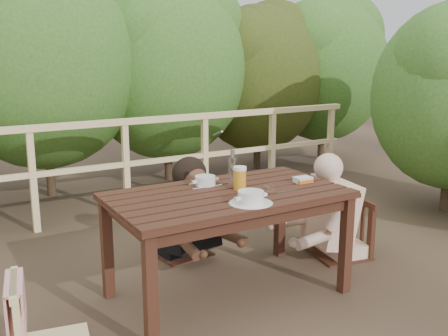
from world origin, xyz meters
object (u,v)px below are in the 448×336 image
soup_near (251,198)px  soup_far (205,182)px  woman (178,178)px  butter_tub (303,181)px  table (228,245)px  chair_left (49,280)px  chair_far (180,205)px  tumbler (269,191)px  chair_right (340,203)px  diner_right (345,171)px  beer_glass (240,179)px  bottle (232,169)px

soup_near → soup_far: bearing=94.2°
woman → butter_tub: size_ratio=10.26×
table → woman: bearing=87.8°
chair_left → soup_near: size_ratio=3.07×
chair_far → soup_far: 0.69m
chair_far → tumbler: bearing=-87.6°
chair_right → butter_tub: chair_right is taller
woman → diner_right: bearing=140.9°
soup_far → butter_tub: bearing=-24.1°
table → butter_tub: size_ratio=12.47×
beer_glass → bottle: size_ratio=0.64×
bottle → beer_glass: bearing=-94.6°
chair_far → soup_near: size_ratio=3.13×
chair_far → chair_right: size_ratio=0.96×
table → bottle: (0.11, 0.13, 0.50)m
soup_far → bottle: size_ratio=0.90×
soup_near → butter_tub: soup_near is taller
table → bottle: 0.53m
soup_near → soup_far: (-0.04, 0.53, -0.01)m
table → diner_right: diner_right is taller
woman → table: bearing=79.7°
woman → soup_far: size_ratio=5.33×
soup_far → butter_tub: soup_far is taller
tumbler → table: bearing=141.3°
chair_right → bottle: size_ratio=3.31×
diner_right → chair_right: bearing=100.2°
chair_right → woman: woman is taller
woman → beer_glass: bearing=86.8°
table → soup_near: bearing=-91.3°
chair_right → butter_tub: 0.68m
chair_left → beer_glass: bearing=-75.9°
chair_far → woman: size_ratio=0.67×
soup_near → chair_right: bearing=20.6°
chair_right → bottle: (-1.05, -0.02, 0.42)m
chair_right → chair_left: bearing=-74.3°
tumbler → butter_tub: bearing=17.6°
tumbler → chair_left: bearing=176.3°
table → beer_glass: bearing=8.1°
beer_glass → tumbler: (0.11, -0.19, -0.05)m
butter_tub → chair_right: bearing=21.2°
butter_tub → table: bearing=176.3°
tumbler → butter_tub: tumbler is taller
soup_far → soup_near: bearing=-85.8°
woman → chair_left: bearing=28.6°
table → butter_tub: (0.60, -0.05, 0.39)m
soup_near → butter_tub: 0.65m
table → diner_right: 1.26m
butter_tub → beer_glass: bearing=173.5°
chair_left → tumbler: (1.43, -0.09, 0.34)m
tumbler → bottle: bearing=109.1°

